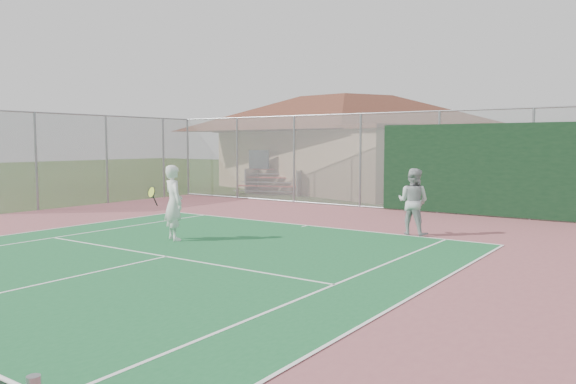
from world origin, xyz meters
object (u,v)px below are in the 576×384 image
(bleachers, at_px, (276,180))
(clubhouse, at_px, (345,133))
(player_white_front, at_px, (173,203))
(player_grey_back, at_px, (413,202))

(bleachers, bearing_deg, clubhouse, 51.39)
(player_white_front, height_order, player_grey_back, player_white_front)
(bleachers, height_order, player_white_front, player_white_front)
(clubhouse, height_order, player_grey_back, clubhouse)
(bleachers, relative_size, player_white_front, 1.96)
(clubhouse, bearing_deg, bleachers, -93.45)
(bleachers, distance_m, player_white_front, 13.33)
(player_white_front, distance_m, player_grey_back, 6.15)
(player_grey_back, bearing_deg, bleachers, -36.45)
(clubhouse, xyz_separation_m, player_grey_back, (8.69, -11.88, -2.06))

